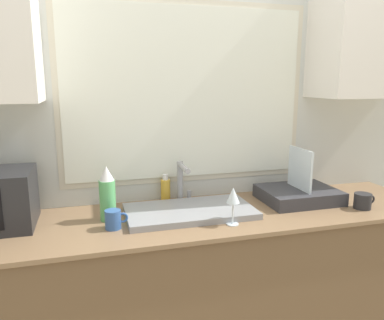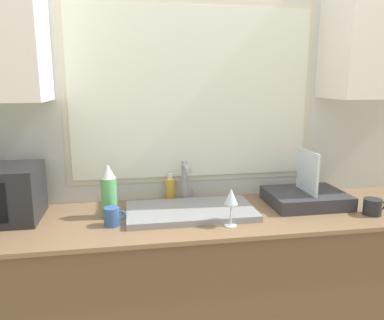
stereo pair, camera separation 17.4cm
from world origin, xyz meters
TOP-DOWN VIEW (x-y plane):
  - countertop at (0.00, 0.29)m, footprint 2.45×0.60m
  - wall_back at (0.00, 0.56)m, footprint 6.00×0.38m
  - sink_basin at (-0.06, 0.30)m, footprint 0.62×0.34m
  - faucet at (-0.05, 0.47)m, footprint 0.08×0.18m
  - dish_rack at (0.57, 0.34)m, footprint 0.40×0.32m
  - spray_bottle at (-0.44, 0.33)m, footprint 0.08×0.08m
  - soap_bottle at (-0.13, 0.53)m, footprint 0.05×0.05m
  - mug_near_sink at (-0.43, 0.21)m, footprint 0.10×0.07m
  - wine_glass at (0.10, 0.12)m, footprint 0.06×0.06m
  - mug_by_rack at (0.82, 0.14)m, footprint 0.12×0.09m

SIDE VIEW (x-z plane):
  - countertop at x=0.00m, z-range 0.00..0.92m
  - sink_basin at x=-0.06m, z-range 0.92..0.95m
  - mug_by_rack at x=0.82m, z-range 0.92..1.00m
  - mug_near_sink at x=-0.43m, z-range 0.92..1.01m
  - dish_rack at x=0.57m, z-range 0.82..1.11m
  - soap_bottle at x=-0.13m, z-range 0.91..1.06m
  - spray_bottle at x=-0.44m, z-range 0.92..1.18m
  - wine_glass at x=0.10m, z-range 0.97..1.14m
  - faucet at x=-0.05m, z-range 0.94..1.17m
  - wall_back at x=0.00m, z-range 0.12..2.72m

